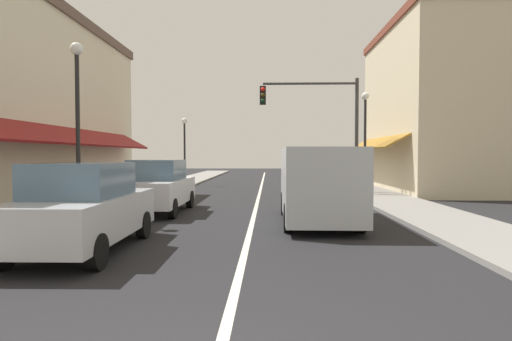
# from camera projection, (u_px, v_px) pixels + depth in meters

# --- Properties ---
(ground_plane) EXTENTS (80.00, 80.00, 0.00)m
(ground_plane) POSITION_uv_depth(u_px,v_px,m) (259.00, 193.00, 21.05)
(ground_plane) COLOR black
(sidewalk_left) EXTENTS (2.60, 56.00, 0.12)m
(sidewalk_left) POSITION_uv_depth(u_px,v_px,m) (151.00, 192.00, 21.22)
(sidewalk_left) COLOR gray
(sidewalk_left) RESTS_ON ground
(sidewalk_right) EXTENTS (2.60, 56.00, 0.12)m
(sidewalk_right) POSITION_uv_depth(u_px,v_px,m) (370.00, 193.00, 20.87)
(sidewalk_right) COLOR gray
(sidewalk_right) RESTS_ON ground
(lane_center_stripe) EXTENTS (0.14, 52.00, 0.01)m
(lane_center_stripe) POSITION_uv_depth(u_px,v_px,m) (259.00, 193.00, 21.05)
(lane_center_stripe) COLOR silver
(lane_center_stripe) RESTS_ON ground
(storefront_right_block) EXTENTS (6.53, 10.20, 8.89)m
(storefront_right_block) POSITION_uv_depth(u_px,v_px,m) (435.00, 108.00, 22.59)
(storefront_right_block) COLOR beige
(storefront_right_block) RESTS_ON ground
(parked_car_nearest_left) EXTENTS (1.83, 4.12, 1.77)m
(parked_car_nearest_left) POSITION_uv_depth(u_px,v_px,m) (83.00, 208.00, 8.30)
(parked_car_nearest_left) COLOR #B7BABF
(parked_car_nearest_left) RESTS_ON ground
(parked_car_second_left) EXTENTS (1.79, 4.11, 1.77)m
(parked_car_second_left) POSITION_uv_depth(u_px,v_px,m) (158.00, 186.00, 13.98)
(parked_car_second_left) COLOR silver
(parked_car_second_left) RESTS_ON ground
(van_in_lane) EXTENTS (2.03, 5.19, 2.12)m
(van_in_lane) POSITION_uv_depth(u_px,v_px,m) (317.00, 182.00, 11.96)
(van_in_lane) COLOR #B2B7BC
(van_in_lane) RESTS_ON ground
(traffic_signal_mast_arm) EXTENTS (4.87, 0.50, 5.71)m
(traffic_signal_mast_arm) POSITION_uv_depth(u_px,v_px,m) (323.00, 115.00, 20.61)
(traffic_signal_mast_arm) COLOR #333333
(traffic_signal_mast_arm) RESTS_ON ground
(street_lamp_left_near) EXTENTS (0.36, 0.36, 5.11)m
(street_lamp_left_near) POSITION_uv_depth(u_px,v_px,m) (77.00, 103.00, 11.88)
(street_lamp_left_near) COLOR black
(street_lamp_left_near) RESTS_ON ground
(street_lamp_right_mid) EXTENTS (0.36, 0.36, 4.84)m
(street_lamp_right_mid) POSITION_uv_depth(u_px,v_px,m) (365.00, 126.00, 19.43)
(street_lamp_right_mid) COLOR black
(street_lamp_right_mid) RESTS_ON ground
(street_lamp_left_far) EXTENTS (0.36, 0.36, 4.29)m
(street_lamp_left_far) POSITION_uv_depth(u_px,v_px,m) (185.00, 139.00, 26.56)
(street_lamp_left_far) COLOR black
(street_lamp_left_far) RESTS_ON ground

